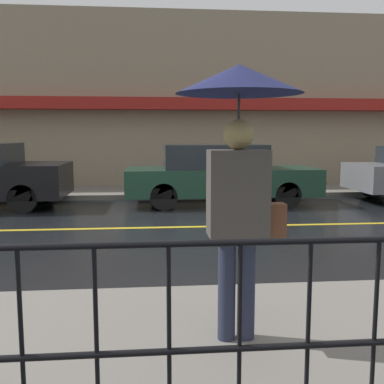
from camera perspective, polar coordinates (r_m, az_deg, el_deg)
The scene contains 8 objects.
ground_plane at distance 8.25m, azimuth -4.66°, elevation -4.53°, with size 80.00×80.00×0.00m, color black.
sidewalk_near at distance 3.59m, azimuth -3.61°, elevation -19.63°, with size 28.00×2.56×0.13m.
sidewalk_far at distance 12.85m, azimuth -4.93°, elevation 0.01°, with size 28.00×2.12×0.13m.
lane_marking at distance 8.25m, azimuth -4.66°, elevation -4.51°, with size 25.20×0.12×0.01m.
building_storefront at distance 13.96m, azimuth -5.09°, elevation 11.37°, with size 28.00×0.85×5.39m.
railing_foreground at distance 2.35m, azimuth -2.94°, elevation -15.39°, with size 12.00×0.04×1.04m.
pedestrian at distance 3.31m, azimuth 6.05°, elevation 7.21°, with size 0.92×0.92×2.06m.
car_dark_green at distance 10.90m, azimuth 3.47°, elevation 2.26°, with size 4.59×1.71×1.46m.
Camera 1 is at (-0.09, -8.08, 1.69)m, focal length 42.00 mm.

